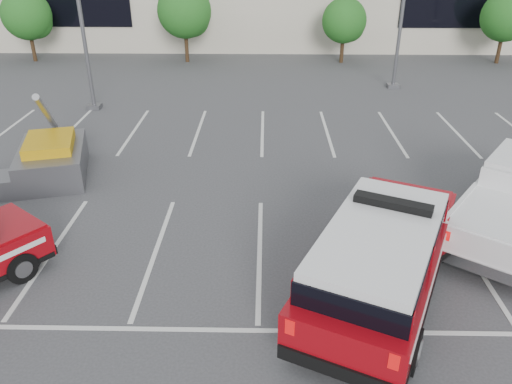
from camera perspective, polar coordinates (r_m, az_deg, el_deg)
ground at (r=12.97m, az=0.41°, el=-6.99°), size 120.00×120.00×0.00m
stall_markings at (r=16.88m, az=0.61°, el=1.63°), size 23.00×15.00×0.01m
tree_left at (r=36.34m, az=-24.55°, el=17.76°), size 3.07×3.07×4.42m
tree_mid_left at (r=33.43m, az=-8.00°, el=19.64°), size 3.37×3.37×4.85m
tree_mid_right at (r=33.50m, az=10.19°, el=18.57°), size 2.77×2.77×3.99m
tree_right at (r=36.32m, az=26.77°, el=17.33°), size 3.07×3.07×4.42m
fire_chief_suv at (r=11.40m, az=14.07°, el=-7.81°), size 4.72×6.66×2.21m
utility_rig at (r=18.12m, az=-22.60°, el=3.38°), size 3.17×4.03×3.05m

